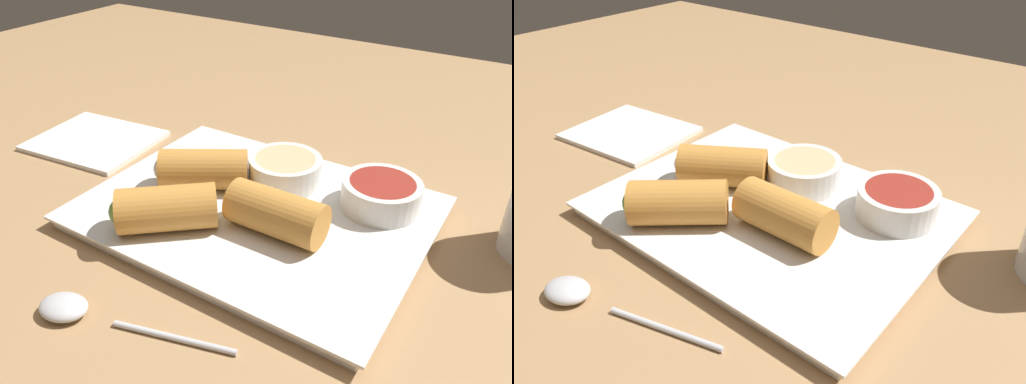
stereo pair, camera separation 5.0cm
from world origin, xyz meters
The scene contains 9 objects.
table_surface centered at (0.00, 0.00, 1.00)cm, with size 180.00×140.00×2.00cm.
serving_plate centered at (-0.04, 1.28, 2.76)cm, with size 33.46×25.39×1.50cm.
roll_front_left centered at (-7.11, 1.33, 5.66)cm, with size 10.04×8.49×4.31cm.
roll_front_right centered at (-5.42, -6.45, 5.66)cm, with size 9.75×9.22×4.31cm.
roll_back_left centered at (3.42, -1.41, 5.66)cm, with size 9.90×4.37×4.31cm.
dipping_bowl_near centered at (0.33, 7.07, 5.10)cm, with size 7.91×7.91×2.93cm.
dipping_bowl_far centered at (10.49, 7.89, 5.10)cm, with size 7.91×7.91×2.93cm.
spoon centered at (-4.72, -17.79, 2.65)cm, with size 16.42×6.26×1.40cm.
napkin centered at (-27.44, 4.67, 2.30)cm, with size 16.25×14.26×0.60cm.
Camera 2 is at (26.58, -31.22, 31.43)cm, focal length 35.00 mm.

